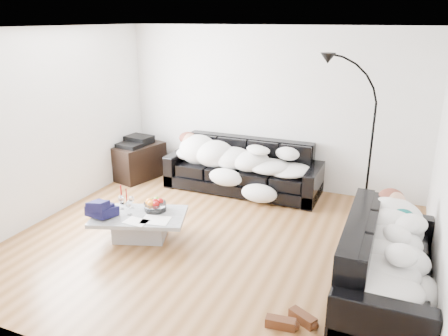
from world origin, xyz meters
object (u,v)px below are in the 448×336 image
at_px(wine_glass_c, 129,208).
at_px(av_cabinet, 137,161).
at_px(candle_right, 127,197).
at_px(stereo, 136,141).
at_px(sofa_back, 243,167).
at_px(wine_glass_b, 122,203).
at_px(floor_lamp, 371,148).
at_px(sleeper_right, 391,240).
at_px(coffee_table, 140,227).
at_px(wine_glass_a, 132,202).
at_px(candle_left, 121,195).
at_px(sofa_right, 388,260).
at_px(sleeper_back, 242,154).
at_px(fruit_bowl, 155,204).
at_px(shoes, 291,320).

relative_size(wine_glass_c, av_cabinet, 0.22).
bearing_deg(candle_right, stereo, 119.75).
bearing_deg(stereo, av_cabinet, 0.00).
distance_m(sofa_back, av_cabinet, 1.95).
xyz_separation_m(wine_glass_b, floor_lamp, (2.87, 1.85, 0.56)).
relative_size(sleeper_right, wine_glass_c, 9.08).
bearing_deg(coffee_table, sleeper_right, -1.12).
relative_size(sofa_back, sleeper_right, 1.45).
distance_m(sofa_back, candle_right, 2.09).
bearing_deg(wine_glass_a, candle_left, 162.57).
bearing_deg(coffee_table, floor_lamp, 36.50).
bearing_deg(floor_lamp, av_cabinet, 168.39).
bearing_deg(candle_right, sofa_right, -4.80).
distance_m(sofa_back, wine_glass_a, 2.11).
bearing_deg(sleeper_back, wine_glass_a, -113.46).
bearing_deg(sofa_back, av_cabinet, -175.85).
height_order(sofa_right, wine_glass_b, sofa_right).
bearing_deg(candle_left, sofa_back, 61.40).
xyz_separation_m(sofa_right, wine_glass_a, (-3.18, 0.20, 0.01)).
xyz_separation_m(sleeper_back, candle_left, (-1.02, -1.83, -0.16)).
distance_m(wine_glass_c, floor_lamp, 3.36).
bearing_deg(sofa_back, sofa_right, -42.19).
bearing_deg(floor_lamp, stereo, 168.39).
height_order(wine_glass_c, candle_left, candle_left).
height_order(fruit_bowl, stereo, stereo).
xyz_separation_m(candle_left, floor_lamp, (2.98, 1.70, 0.52)).
height_order(candle_left, floor_lamp, floor_lamp).
relative_size(candle_left, shoes, 0.56).
bearing_deg(fruit_bowl, coffee_table, -123.23).
height_order(sleeper_back, coffee_table, sleeper_back).
bearing_deg(candle_left, av_cabinet, 117.76).
distance_m(coffee_table, wine_glass_b, 0.40).
height_order(sofa_back, floor_lamp, floor_lamp).
height_order(wine_glass_c, floor_lamp, floor_lamp).
xyz_separation_m(coffee_table, candle_right, (-0.33, 0.22, 0.28)).
bearing_deg(floor_lamp, sleeper_right, -89.32).
xyz_separation_m(sleeper_back, wine_glass_a, (-0.82, -1.89, -0.21)).
height_order(fruit_bowl, av_cabinet, av_cabinet).
distance_m(sleeper_back, candle_left, 2.10).
xyz_separation_m(sleeper_right, coffee_table, (-2.98, 0.06, -0.46)).
height_order(fruit_bowl, shoes, fruit_bowl).
relative_size(candle_left, av_cabinet, 0.30).
xyz_separation_m(fruit_bowl, shoes, (2.10, -1.07, -0.37)).
xyz_separation_m(coffee_table, stereo, (-1.32, 1.94, 0.50)).
xyz_separation_m(sofa_right, wine_glass_c, (-3.09, 0.01, 0.03)).
bearing_deg(sofa_back, wine_glass_c, -108.76).
height_order(sofa_back, sofa_right, sofa_back).
bearing_deg(floor_lamp, sofa_back, 163.75).
height_order(sleeper_right, stereo, sleeper_right).
bearing_deg(wine_glass_a, wine_glass_b, -140.56).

